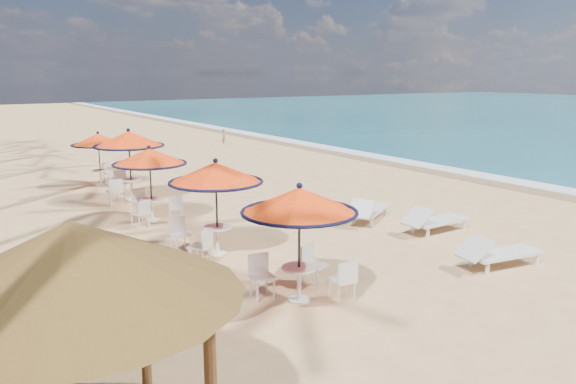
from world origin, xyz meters
name	(u,v)px	position (x,y,z in m)	size (l,w,h in m)	color
ground	(466,256)	(0.00, 0.00, 0.00)	(160.00, 160.00, 0.00)	tan
foam_strip	(427,166)	(9.30, 10.00, 0.00)	(1.20, 140.00, 0.04)	white
wetsand_band	(413,168)	(8.40, 10.00, 0.00)	(1.40, 140.00, 0.02)	olive
station_0	(301,215)	(-4.84, 0.02, 1.70)	(2.23, 2.23, 2.33)	black
station_1	(213,182)	(-5.02, 3.43, 1.80)	(2.26, 2.26, 2.36)	black
station_2	(150,166)	(-5.16, 7.36, 1.66)	(2.17, 2.17, 2.27)	black
station_3	(127,145)	(-4.83, 10.49, 1.90)	(2.39, 2.45, 2.50)	black
station_4	(100,144)	(-4.94, 13.63, 1.63)	(2.05, 2.05, 2.14)	black
lounger_near	(497,252)	(-0.06, -0.91, 0.35)	(2.19, 0.98, 0.76)	silver
lounger_mid	(434,220)	(0.91, 1.87, 0.36)	(2.14, 0.70, 0.76)	silver
lounger_far	(368,210)	(0.14, 3.74, 0.36)	(2.17, 1.70, 0.77)	silver
palapa	(73,262)	(-9.46, -2.44, 2.35)	(3.67, 3.67, 2.80)	brown
person	(224,136)	(5.03, 22.84, 0.49)	(0.36, 0.24, 0.99)	#96654C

